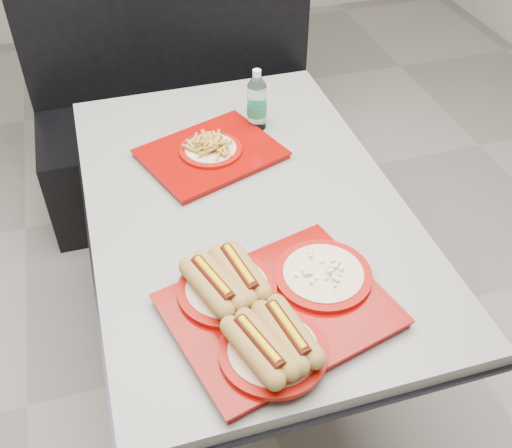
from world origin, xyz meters
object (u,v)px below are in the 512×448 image
object	(u,v)px
diner_table	(245,241)
booth_bench	(182,113)
water_bottle	(257,103)
tray_near	(271,306)
tray_far	(211,151)

from	to	relation	value
diner_table	booth_bench	size ratio (longest dim) A/B	1.05
booth_bench	water_bottle	size ratio (longest dim) A/B	6.35
diner_table	tray_near	distance (m)	0.49
tray_far	water_bottle	world-z (taller)	water_bottle
tray_near	booth_bench	bearing A→B (deg)	87.87
diner_table	tray_far	size ratio (longest dim) A/B	2.88
booth_bench	water_bottle	world-z (taller)	booth_bench
tray_far	water_bottle	xyz separation A→B (m)	(0.19, 0.13, 0.07)
booth_bench	tray_far	xyz separation A→B (m)	(-0.04, -0.86, 0.37)
diner_table	tray_far	world-z (taller)	tray_far
tray_near	tray_far	world-z (taller)	tray_near
water_bottle	tray_near	bearing A→B (deg)	-104.18
booth_bench	tray_far	world-z (taller)	booth_bench
water_bottle	tray_far	bearing A→B (deg)	-145.81
diner_table	water_bottle	bearing A→B (deg)	68.18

